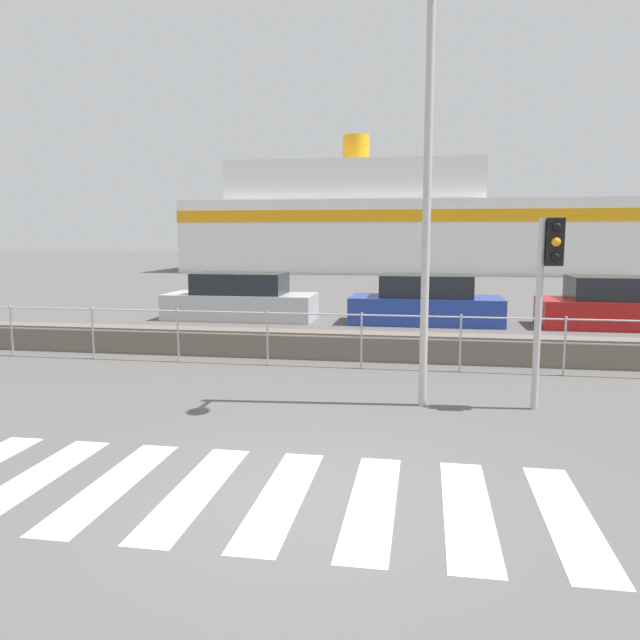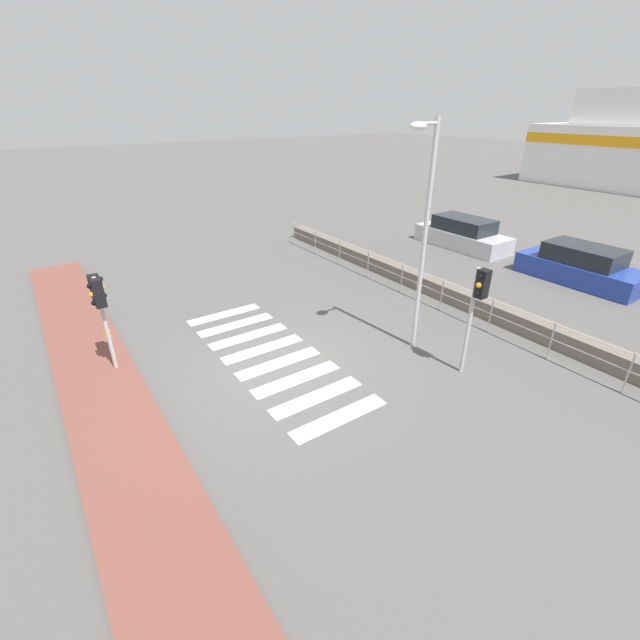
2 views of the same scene
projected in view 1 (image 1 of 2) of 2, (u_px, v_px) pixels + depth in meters
The scene contains 10 objects.
ground_plane at pixel (299, 498), 6.15m from camera, with size 160.00×160.00×0.00m, color #565451.
crosswalk at pixel (238, 493), 6.25m from camera, with size 6.75×2.40×0.01m.
seawall at pixel (366, 346), 12.91m from camera, with size 20.75×0.55×0.56m.
harbor_fence at pixel (362, 331), 11.99m from camera, with size 18.71×0.04×1.10m.
traffic_light_far at pixel (548, 270), 8.97m from camera, with size 0.34×0.32×2.81m.
streetlamp at pixel (428, 157), 8.84m from camera, with size 0.32×0.88×5.93m.
ferry_boat at pixel (398, 226), 42.39m from camera, with size 30.18×7.19×9.20m.
parked_car_silver at pixel (241, 299), 19.02m from camera, with size 4.55×1.75×1.42m.
parked_car_blue at pixel (426, 303), 18.10m from camera, with size 4.37×1.82×1.42m.
parked_car_red at pixel (612, 306), 17.26m from camera, with size 3.90×1.85×1.43m.
Camera 1 is at (1.18, -5.73, 2.58)m, focal length 35.00 mm.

